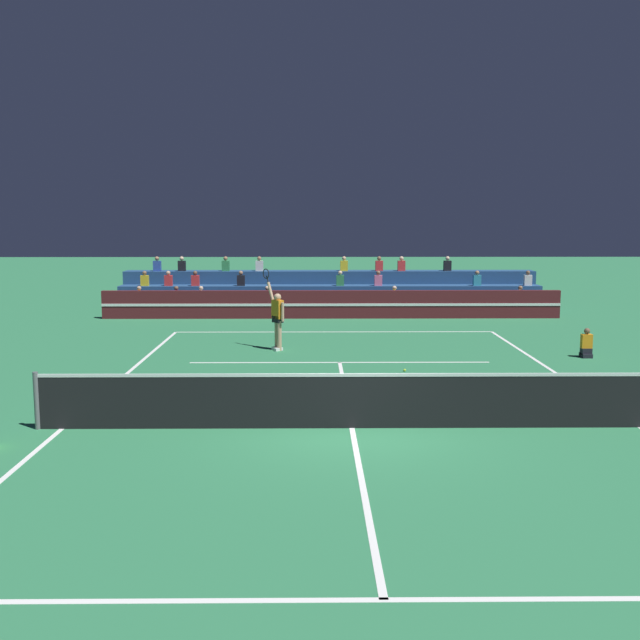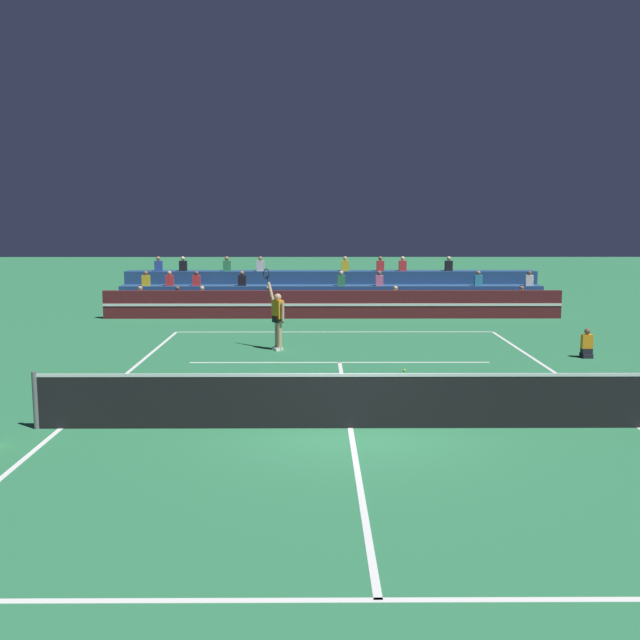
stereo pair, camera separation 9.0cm
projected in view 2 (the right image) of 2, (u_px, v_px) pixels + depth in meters
name	position (u px, v px, depth m)	size (l,w,h in m)	color
ground_plane	(350.00, 428.00, 14.21)	(120.00, 120.00, 0.00)	#2D7A4C
court_lines	(350.00, 428.00, 14.21)	(11.10, 23.90, 0.01)	white
tennis_net	(350.00, 400.00, 14.13)	(12.00, 0.10, 1.10)	slate
sponsor_banner_wall	(332.00, 304.00, 29.40)	(18.00, 0.26, 1.10)	#51191E
bleacher_stand	(331.00, 295.00, 31.90)	(17.70, 2.85, 2.28)	navy
ball_kid_courtside	(587.00, 346.00, 21.24)	(0.30, 0.36, 0.84)	black
tennis_player	(278.00, 317.00, 22.37)	(0.70, 0.84, 2.47)	tan
tennis_ball	(404.00, 370.00, 19.37)	(0.07, 0.07, 0.07)	#C6DB33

